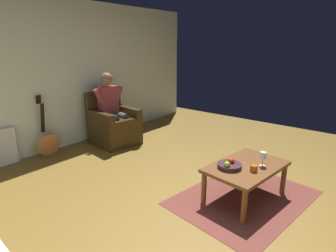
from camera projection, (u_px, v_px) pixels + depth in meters
ground_plane at (223, 206)px, 3.21m from camera, size 7.66×7.66×0.00m
wall_back at (60, 75)px, 4.79m from camera, size 6.60×0.06×2.55m
rug at (244, 198)px, 3.37m from camera, size 1.84×1.44×0.01m
armchair at (113, 126)px, 5.19m from camera, size 0.80×0.87×0.95m
person_seated at (112, 106)px, 5.09m from camera, size 0.62×0.59×1.30m
coffee_table at (246, 170)px, 3.27m from camera, size 1.06×0.75×0.43m
guitar at (48, 142)px, 4.63m from camera, size 0.39×0.25×1.01m
wine_glass_near at (263, 156)px, 3.20m from camera, size 0.07×0.07×0.17m
fruit_bowl at (229, 165)px, 3.17m from camera, size 0.28×0.28×0.11m
candle_jar at (254, 168)px, 3.09m from camera, size 0.08×0.08×0.07m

